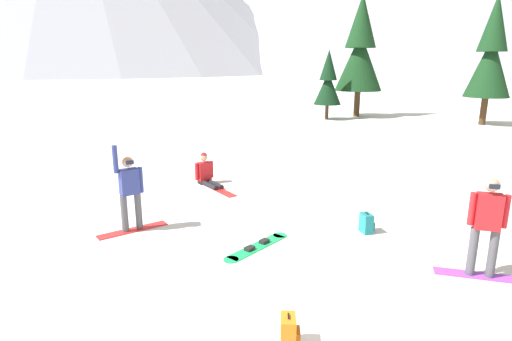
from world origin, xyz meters
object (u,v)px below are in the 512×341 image
object	(u,v)px
snowboarder_foreground	(486,225)
pine_tree_leaning	(491,55)
backpack_teal	(367,223)
pine_tree_broad	(328,82)
snowboarder_midground	(130,191)
loose_snowboard_near_right	(257,246)
pine_tree_twin	(360,51)
snowboarder_background	(207,174)
backpack_orange	(289,332)

from	to	relation	value
snowboarder_foreground	pine_tree_leaning	distance (m)	21.22
backpack_teal	pine_tree_broad	size ratio (longest dim) A/B	0.11
snowboarder_midground	pine_tree_leaning	xyz separation A→B (m)	(13.94, 18.69, 3.13)
pine_tree_broad	loose_snowboard_near_right	bearing A→B (deg)	-95.03
pine_tree_broad	pine_tree_twin	distance (m)	3.38
loose_snowboard_near_right	pine_tree_broad	distance (m)	20.45
snowboarder_foreground	backpack_teal	distance (m)	2.61
loose_snowboard_near_right	pine_tree_broad	world-z (taller)	pine_tree_broad
snowboarder_foreground	pine_tree_leaning	bearing A→B (deg)	70.66
pine_tree_broad	pine_tree_twin	bearing A→B (deg)	41.52
loose_snowboard_near_right	backpack_teal	distance (m)	2.57
snowboarder_foreground	loose_snowboard_near_right	bearing A→B (deg)	171.15
snowboarder_background	pine_tree_twin	world-z (taller)	pine_tree_twin
loose_snowboard_near_right	pine_tree_broad	xyz separation A→B (m)	(1.78, 20.23, 2.41)
loose_snowboard_near_right	pine_tree_broad	size ratio (longest dim) A/B	0.38
pine_tree_broad	snowboarder_midground	bearing A→B (deg)	-103.35
snowboarder_foreground	loose_snowboard_near_right	world-z (taller)	snowboarder_foreground
snowboarder_foreground	pine_tree_twin	distance (m)	22.95
snowboarder_midground	pine_tree_broad	size ratio (longest dim) A/B	0.45
snowboarder_foreground	backpack_teal	world-z (taller)	snowboarder_foreground
snowboarder_midground	snowboarder_foreground	bearing A→B (deg)	-9.11
snowboarder_midground	snowboarder_background	size ratio (longest dim) A/B	1.27
snowboarder_background	pine_tree_broad	xyz separation A→B (m)	(3.95, 15.93, 2.08)
backpack_orange	pine_tree_broad	distance (m)	23.37
pine_tree_broad	pine_tree_twin	xyz separation A→B (m)	(2.07, 1.83, 1.96)
loose_snowboard_near_right	pine_tree_twin	bearing A→B (deg)	80.11
pine_tree_broad	pine_tree_twin	world-z (taller)	pine_tree_twin
snowboarder_midground	backpack_teal	distance (m)	5.30
snowboarder_background	backpack_orange	bearing A→B (deg)	-67.59
snowboarder_midground	loose_snowboard_near_right	size ratio (longest dim) A/B	1.16
backpack_orange	pine_tree_twin	bearing A→B (deg)	83.20
loose_snowboard_near_right	pine_tree_leaning	xyz separation A→B (m)	(11.04, 19.17, 4.05)
backpack_teal	pine_tree_broad	xyz separation A→B (m)	(-0.53, 19.11, 2.21)
snowboarder_foreground	pine_tree_twin	world-z (taller)	pine_tree_twin
snowboarder_background	backpack_teal	bearing A→B (deg)	-35.43
snowboarder_background	backpack_teal	size ratio (longest dim) A/B	3.31
snowboarder_background	loose_snowboard_near_right	world-z (taller)	snowboarder_background
snowboarder_midground	pine_tree_leaning	size ratio (longest dim) A/B	0.27
snowboarder_background	backpack_teal	world-z (taller)	snowboarder_background
pine_tree_leaning	backpack_teal	bearing A→B (deg)	-115.81
pine_tree_leaning	pine_tree_broad	world-z (taller)	pine_tree_leaning
backpack_orange	snowboarder_background	bearing A→B (deg)	112.41
snowboarder_foreground	pine_tree_leaning	size ratio (longest dim) A/B	0.24
pine_tree_twin	backpack_orange	bearing A→B (deg)	-96.80
snowboarder_background	backpack_orange	distance (m)	7.92
backpack_orange	pine_tree_broad	size ratio (longest dim) A/B	0.11
snowboarder_foreground	snowboarder_midground	bearing A→B (deg)	170.89
pine_tree_broad	snowboarder_background	bearing A→B (deg)	-103.91
snowboarder_background	pine_tree_broad	size ratio (longest dim) A/B	0.35
backpack_orange	snowboarder_foreground	bearing A→B (deg)	36.45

